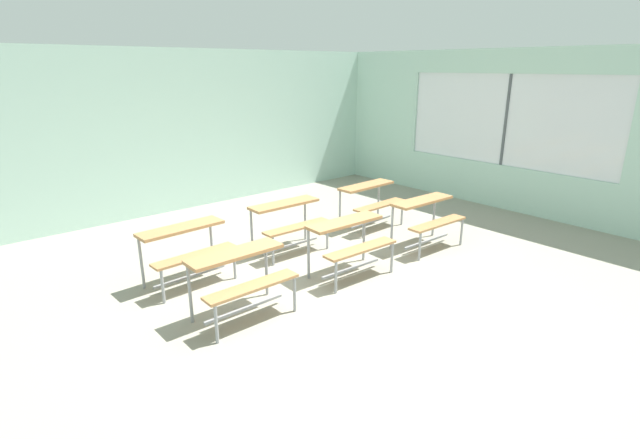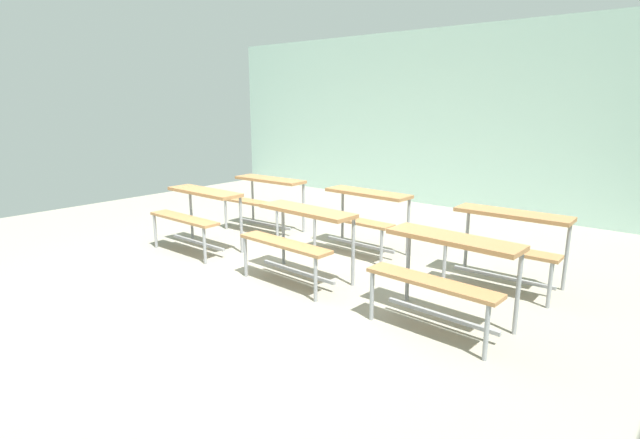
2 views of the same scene
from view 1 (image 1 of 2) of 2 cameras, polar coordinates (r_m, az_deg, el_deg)
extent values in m
cube|color=gray|center=(6.09, 0.79, -8.41)|extent=(10.00, 9.00, 0.05)
cube|color=silver|center=(9.38, -18.07, 9.90)|extent=(10.00, 0.12, 3.00)
cube|color=silver|center=(9.81, 23.23, 3.22)|extent=(0.12, 9.00, 0.85)
cube|color=silver|center=(9.54, 25.03, 16.97)|extent=(0.12, 9.00, 0.45)
cube|color=silver|center=(11.55, 7.84, 12.97)|extent=(0.12, 1.90, 1.70)
cube|color=white|center=(9.81, 21.52, 11.04)|extent=(0.02, 4.20, 1.70)
cube|color=#4C5156|center=(9.81, 21.52, 11.04)|extent=(0.06, 0.05, 1.70)
cube|color=#A87547|center=(5.29, -10.20, -4.06)|extent=(1.10, 0.32, 0.04)
cube|color=#A87547|center=(5.16, -8.16, -7.98)|extent=(1.10, 0.22, 0.03)
cylinder|color=gray|center=(5.34, -15.40, -8.46)|extent=(0.04, 0.04, 0.72)
cylinder|color=gray|center=(5.79, -6.48, -5.78)|extent=(0.04, 0.04, 0.72)
cylinder|color=gray|center=(4.97, -12.39, -12.17)|extent=(0.04, 0.04, 0.44)
cylinder|color=gray|center=(5.44, -3.08, -8.92)|extent=(0.04, 0.04, 0.44)
cube|color=gray|center=(5.45, -9.06, -10.55)|extent=(1.00, 0.04, 0.03)
cube|color=#A87547|center=(6.26, 3.00, -0.30)|extent=(1.11, 0.36, 0.04)
cube|color=#A87547|center=(6.13, 4.95, -3.52)|extent=(1.11, 0.26, 0.03)
cylinder|color=gray|center=(6.18, -1.39, -4.07)|extent=(0.04, 0.04, 0.72)
cylinder|color=gray|center=(6.80, 5.32, -2.06)|extent=(0.04, 0.04, 0.72)
cylinder|color=gray|center=(5.85, 1.92, -6.92)|extent=(0.04, 0.04, 0.44)
cylinder|color=gray|center=(6.49, 8.66, -4.51)|extent=(0.04, 0.04, 0.44)
cube|color=gray|center=(6.38, 3.75, -5.90)|extent=(1.00, 0.07, 0.03)
cube|color=#A87547|center=(7.41, 12.21, 2.23)|extent=(1.11, 0.36, 0.04)
cube|color=#A87547|center=(7.30, 14.00, -0.44)|extent=(1.11, 0.26, 0.03)
cylinder|color=gray|center=(7.23, 8.65, -0.93)|extent=(0.04, 0.04, 0.72)
cylinder|color=gray|center=(7.97, 13.55, 0.55)|extent=(0.04, 0.04, 0.72)
cylinder|color=gray|center=(6.95, 11.92, -3.17)|extent=(0.04, 0.04, 0.44)
cylinder|color=gray|center=(7.71, 16.68, -1.41)|extent=(0.04, 0.04, 0.44)
cube|color=gray|center=(7.51, 12.73, -2.56)|extent=(1.00, 0.07, 0.03)
cube|color=#A87547|center=(6.27, -16.40, -1.01)|extent=(1.11, 0.37, 0.04)
cube|color=#A87547|center=(6.09, -14.77, -4.23)|extent=(1.11, 0.27, 0.03)
cylinder|color=gray|center=(6.32, -20.72, -4.79)|extent=(0.04, 0.04, 0.72)
cylinder|color=gray|center=(6.72, -12.93, -2.69)|extent=(0.04, 0.04, 0.72)
cylinder|color=gray|center=(5.91, -18.42, -7.64)|extent=(0.04, 0.04, 0.44)
cylinder|color=gray|center=(6.33, -10.26, -5.18)|extent=(0.04, 0.04, 0.44)
cube|color=gray|center=(6.37, -15.32, -6.60)|extent=(1.00, 0.08, 0.03)
cube|color=#A87547|center=(7.09, -4.33, 1.89)|extent=(1.11, 0.35, 0.04)
cube|color=#A87547|center=(6.93, -2.74, -0.90)|extent=(1.10, 0.25, 0.03)
cylinder|color=gray|center=(7.05, -8.23, -1.41)|extent=(0.04, 0.04, 0.72)
cylinder|color=gray|center=(7.59, -1.80, 0.18)|extent=(0.04, 0.04, 0.72)
cylinder|color=gray|center=(6.67, -5.69, -3.77)|extent=(0.04, 0.04, 0.44)
cylinder|color=gray|center=(7.23, 0.88, -1.91)|extent=(0.04, 0.04, 0.44)
cube|color=gray|center=(7.18, -3.56, -3.11)|extent=(1.00, 0.06, 0.03)
cube|color=#A87547|center=(8.20, 5.61, 4.08)|extent=(1.11, 0.35, 0.04)
cube|color=#A87547|center=(8.07, 7.23, 1.73)|extent=(1.11, 0.25, 0.03)
cylinder|color=gray|center=(8.04, 2.40, 1.20)|extent=(0.04, 0.04, 0.72)
cylinder|color=gray|center=(8.75, 7.06, 2.47)|extent=(0.04, 0.04, 0.72)
cylinder|color=gray|center=(7.72, 5.26, -0.67)|extent=(0.04, 0.04, 0.44)
cylinder|color=gray|center=(8.46, 9.84, 0.81)|extent=(0.04, 0.04, 0.44)
cube|color=gray|center=(8.29, 6.20, -0.26)|extent=(1.00, 0.06, 0.03)
camera|label=2|loc=(7.46, 44.20, 6.18)|focal=27.56mm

